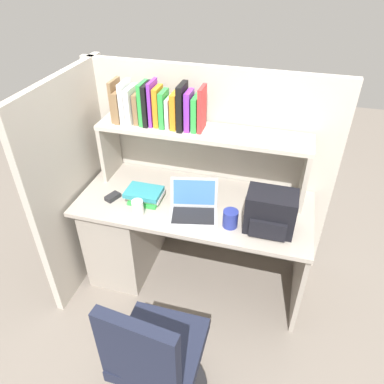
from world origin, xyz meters
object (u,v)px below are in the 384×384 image
object	(u,v)px
backpack	(270,212)
paper_cup	(138,208)
laptop	(194,207)
snack_canister	(230,219)
office_chair	(156,363)
computer_mouse	(113,197)

from	to	relation	value
backpack	paper_cup	size ratio (longest dim) A/B	2.84
laptop	backpack	xyz separation A→B (m)	(0.49, -0.02, 0.08)
snack_canister	office_chair	size ratio (longest dim) A/B	0.12
backpack	computer_mouse	bearing A→B (deg)	178.70
computer_mouse	office_chair	world-z (taller)	office_chair
paper_cup	office_chair	xyz separation A→B (m)	(0.38, -0.76, -0.39)
paper_cup	snack_canister	bearing A→B (deg)	4.53
computer_mouse	laptop	bearing A→B (deg)	21.25
office_chair	laptop	bearing A→B (deg)	-81.59
paper_cup	snack_canister	size ratio (longest dim) A/B	0.92
backpack	office_chair	xyz separation A→B (m)	(-0.46, -0.85, -0.46)
computer_mouse	paper_cup	size ratio (longest dim) A/B	0.99
laptop	snack_canister	xyz separation A→B (m)	(0.26, -0.06, 0.01)
snack_canister	office_chair	distance (m)	0.92
snack_canister	office_chair	xyz separation A→B (m)	(-0.22, -0.81, -0.39)
computer_mouse	office_chair	xyz separation A→B (m)	(0.62, -0.87, -0.35)
computer_mouse	office_chair	bearing A→B (deg)	-33.00
paper_cup	office_chair	bearing A→B (deg)	-63.25
backpack	office_chair	bearing A→B (deg)	-118.29
laptop	office_chair	size ratio (longest dim) A/B	0.39
backpack	snack_canister	distance (m)	0.25
backpack	computer_mouse	distance (m)	1.08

